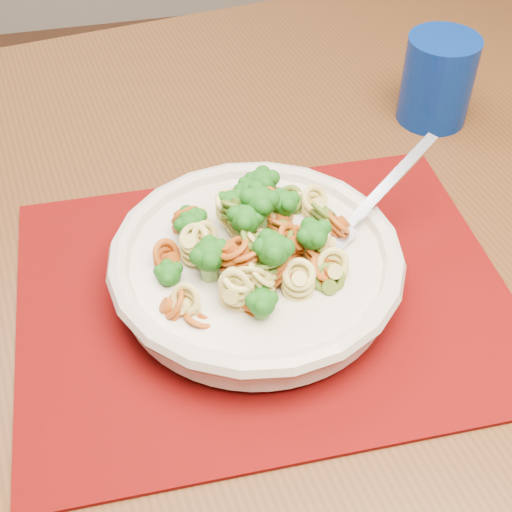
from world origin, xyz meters
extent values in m
cube|color=#512D17|center=(-0.03, 0.00, 0.72)|extent=(1.59, 1.15, 0.04)
cube|color=#512D17|center=(0.58, 0.51, 0.35)|extent=(0.08, 0.08, 0.70)
cube|color=#630407|center=(0.01, -0.07, 0.74)|extent=(0.44, 0.34, 0.00)
cylinder|color=beige|center=(0.00, -0.06, 0.75)|extent=(0.11, 0.11, 0.01)
cylinder|color=beige|center=(0.00, -0.06, 0.77)|extent=(0.24, 0.24, 0.03)
torus|color=beige|center=(0.00, -0.06, 0.78)|extent=(0.26, 0.26, 0.02)
cylinder|color=navy|center=(0.27, 0.16, 0.79)|extent=(0.08, 0.08, 0.10)
camera|label=1|loc=(-0.10, -0.49, 1.22)|focal=50.00mm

